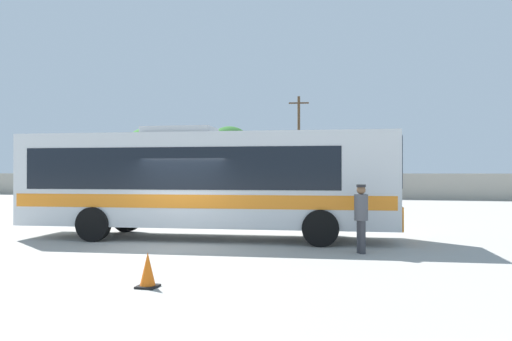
{
  "coord_description": "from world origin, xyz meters",
  "views": [
    {
      "loc": [
        5.76,
        -13.06,
        2.07
      ],
      "look_at": [
        1.22,
        4.24,
        2.16
      ],
      "focal_mm": 34.81,
      "sensor_mm": 36.0,
      "label": 1
    }
  ],
  "objects_px": {
    "parked_car_third_red": "(323,190)",
    "utility_pole_near": "(299,144)",
    "parked_car_leftmost_dark_blue": "(183,190)",
    "attendant_by_bus_door": "(361,214)",
    "roadside_tree_midleft": "(230,144)",
    "roadside_tree_left": "(148,147)",
    "coach_bus_silver_orange": "(203,179)",
    "traffic_cone_on_apron": "(148,270)",
    "parked_car_second_dark_blue": "(245,190)"
  },
  "relations": [
    {
      "from": "parked_car_second_dark_blue",
      "to": "traffic_cone_on_apron",
      "type": "xyz_separation_m",
      "value": [
        6.09,
        -27.68,
        -0.47
      ]
    },
    {
      "from": "parked_car_second_dark_blue",
      "to": "parked_car_third_red",
      "type": "bearing_deg",
      "value": 8.47
    },
    {
      "from": "attendant_by_bus_door",
      "to": "roadside_tree_left",
      "type": "bearing_deg",
      "value": 124.37
    },
    {
      "from": "traffic_cone_on_apron",
      "to": "parked_car_second_dark_blue",
      "type": "bearing_deg",
      "value": 102.41
    },
    {
      "from": "coach_bus_silver_orange",
      "to": "parked_car_leftmost_dark_blue",
      "type": "distance_m",
      "value": 23.73
    },
    {
      "from": "parked_car_second_dark_blue",
      "to": "coach_bus_silver_orange",
      "type": "bearing_deg",
      "value": -77.6
    },
    {
      "from": "coach_bus_silver_orange",
      "to": "roadside_tree_left",
      "type": "height_order",
      "value": "roadside_tree_left"
    },
    {
      "from": "parked_car_third_red",
      "to": "roadside_tree_left",
      "type": "relative_size",
      "value": 0.61
    },
    {
      "from": "coach_bus_silver_orange",
      "to": "roadside_tree_midleft",
      "type": "bearing_deg",
      "value": 106.25
    },
    {
      "from": "parked_car_second_dark_blue",
      "to": "roadside_tree_left",
      "type": "distance_m",
      "value": 18.24
    },
    {
      "from": "attendant_by_bus_door",
      "to": "roadside_tree_left",
      "type": "relative_size",
      "value": 0.26
    },
    {
      "from": "coach_bus_silver_orange",
      "to": "attendant_by_bus_door",
      "type": "xyz_separation_m",
      "value": [
        5.01,
        -1.75,
        -0.87
      ]
    },
    {
      "from": "parked_car_leftmost_dark_blue",
      "to": "traffic_cone_on_apron",
      "type": "distance_m",
      "value": 30.35
    },
    {
      "from": "parked_car_third_red",
      "to": "roadside_tree_midleft",
      "type": "relative_size",
      "value": 0.63
    },
    {
      "from": "roadside_tree_left",
      "to": "traffic_cone_on_apron",
      "type": "xyz_separation_m",
      "value": [
        19.82,
        -39.02,
        -4.43
      ]
    },
    {
      "from": "roadside_tree_left",
      "to": "roadside_tree_midleft",
      "type": "xyz_separation_m",
      "value": [
        9.24,
        -1.13,
        0.13
      ]
    },
    {
      "from": "utility_pole_near",
      "to": "roadside_tree_left",
      "type": "height_order",
      "value": "utility_pole_near"
    },
    {
      "from": "parked_car_third_red",
      "to": "parked_car_second_dark_blue",
      "type": "bearing_deg",
      "value": -171.53
    },
    {
      "from": "roadside_tree_left",
      "to": "traffic_cone_on_apron",
      "type": "height_order",
      "value": "roadside_tree_left"
    },
    {
      "from": "utility_pole_near",
      "to": "roadside_tree_midleft",
      "type": "distance_m",
      "value": 7.53
    },
    {
      "from": "parked_car_third_red",
      "to": "utility_pole_near",
      "type": "height_order",
      "value": "utility_pole_near"
    },
    {
      "from": "coach_bus_silver_orange",
      "to": "attendant_by_bus_door",
      "type": "bearing_deg",
      "value": -19.25
    },
    {
      "from": "utility_pole_near",
      "to": "roadside_tree_left",
      "type": "xyz_separation_m",
      "value": [
        -16.45,
        3.29,
        0.09
      ]
    },
    {
      "from": "utility_pole_near",
      "to": "roadside_tree_midleft",
      "type": "height_order",
      "value": "utility_pole_near"
    },
    {
      "from": "coach_bus_silver_orange",
      "to": "roadside_tree_left",
      "type": "distance_m",
      "value": 37.36
    },
    {
      "from": "roadside_tree_left",
      "to": "traffic_cone_on_apron",
      "type": "distance_m",
      "value": 43.99
    },
    {
      "from": "parked_car_leftmost_dark_blue",
      "to": "traffic_cone_on_apron",
      "type": "relative_size",
      "value": 7.01
    },
    {
      "from": "parked_car_leftmost_dark_blue",
      "to": "parked_car_third_red",
      "type": "distance_m",
      "value": 10.97
    },
    {
      "from": "parked_car_third_red",
      "to": "utility_pole_near",
      "type": "bearing_deg",
      "value": 112.87
    },
    {
      "from": "attendant_by_bus_door",
      "to": "parked_car_second_dark_blue",
      "type": "bearing_deg",
      "value": 112.9
    },
    {
      "from": "parked_car_leftmost_dark_blue",
      "to": "parked_car_second_dark_blue",
      "type": "height_order",
      "value": "parked_car_second_dark_blue"
    },
    {
      "from": "parked_car_leftmost_dark_blue",
      "to": "parked_car_third_red",
      "type": "bearing_deg",
      "value": 1.93
    },
    {
      "from": "attendant_by_bus_door",
      "to": "utility_pole_near",
      "type": "distance_m",
      "value": 31.85
    },
    {
      "from": "parked_car_leftmost_dark_blue",
      "to": "parked_car_third_red",
      "type": "height_order",
      "value": "parked_car_third_red"
    },
    {
      "from": "parked_car_second_dark_blue",
      "to": "roadside_tree_midleft",
      "type": "distance_m",
      "value": 11.88
    },
    {
      "from": "attendant_by_bus_door",
      "to": "parked_car_third_red",
      "type": "bearing_deg",
      "value": 99.32
    },
    {
      "from": "parked_car_third_red",
      "to": "utility_pole_near",
      "type": "relative_size",
      "value": 0.47
    },
    {
      "from": "attendant_by_bus_door",
      "to": "parked_car_second_dark_blue",
      "type": "xyz_separation_m",
      "value": [
        -9.64,
        22.83,
        -0.24
      ]
    },
    {
      "from": "attendant_by_bus_door",
      "to": "roadside_tree_midleft",
      "type": "distance_m",
      "value": 36.13
    },
    {
      "from": "parked_car_leftmost_dark_blue",
      "to": "roadside_tree_left",
      "type": "xyz_separation_m",
      "value": [
        -8.51,
        10.85,
        3.98
      ]
    },
    {
      "from": "attendant_by_bus_door",
      "to": "traffic_cone_on_apron",
      "type": "distance_m",
      "value": 6.05
    },
    {
      "from": "parked_car_third_red",
      "to": "roadside_tree_left",
      "type": "height_order",
      "value": "roadside_tree_left"
    },
    {
      "from": "attendant_by_bus_door",
      "to": "traffic_cone_on_apron",
      "type": "relative_size",
      "value": 2.77
    },
    {
      "from": "attendant_by_bus_door",
      "to": "traffic_cone_on_apron",
      "type": "bearing_deg",
      "value": -126.18
    },
    {
      "from": "attendant_by_bus_door",
      "to": "roadside_tree_midleft",
      "type": "xyz_separation_m",
      "value": [
        -14.13,
        33.03,
        3.86
      ]
    },
    {
      "from": "traffic_cone_on_apron",
      "to": "parked_car_third_red",
      "type": "bearing_deg",
      "value": 90.68
    },
    {
      "from": "attendant_by_bus_door",
      "to": "parked_car_second_dark_blue",
      "type": "relative_size",
      "value": 0.4
    },
    {
      "from": "roadside_tree_left",
      "to": "roadside_tree_midleft",
      "type": "height_order",
      "value": "roadside_tree_left"
    },
    {
      "from": "coach_bus_silver_orange",
      "to": "parked_car_third_red",
      "type": "height_order",
      "value": "coach_bus_silver_orange"
    },
    {
      "from": "parked_car_leftmost_dark_blue",
      "to": "roadside_tree_midleft",
      "type": "distance_m",
      "value": 10.58
    }
  ]
}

